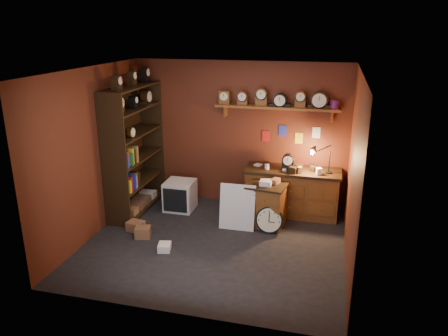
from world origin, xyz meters
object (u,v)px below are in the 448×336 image
at_px(shelving_unit, 133,144).
at_px(big_round_clock, 269,220).
at_px(workbench, 292,189).
at_px(low_cabinet, 266,203).

bearing_deg(shelving_unit, big_round_clock, -8.01).
bearing_deg(workbench, big_round_clock, -107.91).
xyz_separation_m(low_cabinet, big_round_clock, (0.10, -0.28, -0.18)).
height_order(workbench, low_cabinet, workbench).
relative_size(shelving_unit, big_round_clock, 5.61).
relative_size(low_cabinet, big_round_clock, 1.79).
xyz_separation_m(shelving_unit, workbench, (2.84, 0.49, -0.78)).
xyz_separation_m(workbench, low_cabinet, (-0.38, -0.58, -0.07)).
distance_m(workbench, low_cabinet, 0.69).
relative_size(shelving_unit, low_cabinet, 3.13).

